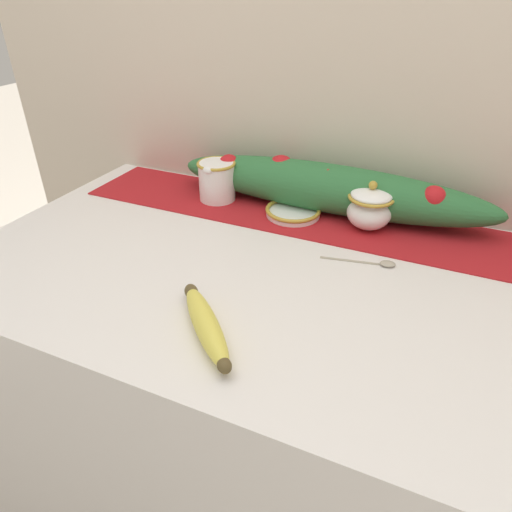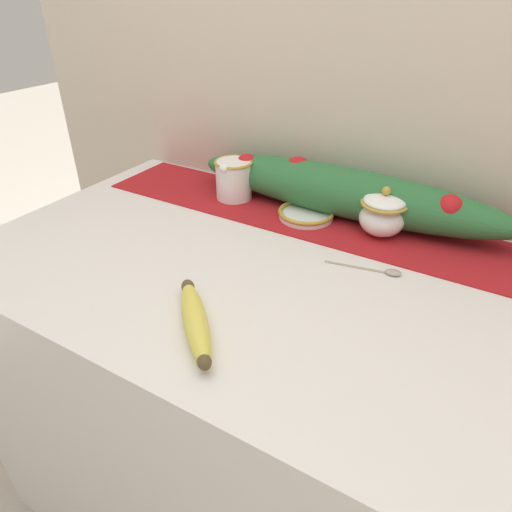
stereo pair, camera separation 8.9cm
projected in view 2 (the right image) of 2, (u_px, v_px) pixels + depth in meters
ground_plane at (276, 509)px, 1.38m from camera, size 12.00×12.00×0.00m
countertop at (279, 414)px, 1.16m from camera, size 1.38×0.76×0.86m
back_wall at (370, 67)px, 1.04m from camera, size 2.18×0.04×2.40m
table_runner at (333, 223)px, 1.11m from camera, size 1.27×0.23×0.00m
cream_pitcher at (234, 178)px, 1.21m from camera, size 0.10×0.12×0.11m
sugar_bowl at (383, 214)px, 1.04m from camera, size 0.11×0.11×0.12m
small_dish at (306, 214)px, 1.13m from camera, size 0.14×0.14×0.02m
banana at (195, 320)px, 0.77m from camera, size 0.18×0.18×0.04m
spoon at (386, 271)px, 0.93m from camera, size 0.16×0.04×0.01m
poinsettia_garland at (342, 191)px, 1.12m from camera, size 0.82×0.13×0.12m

